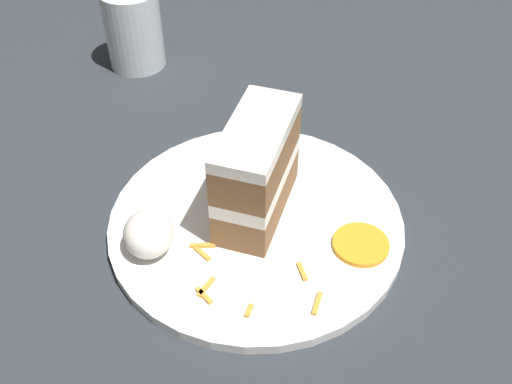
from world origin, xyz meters
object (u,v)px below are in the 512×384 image
(cake_slice, at_px, (257,168))
(orange_garnish, at_px, (361,245))
(cream_dollop, at_px, (148,234))
(drinking_glass, at_px, (134,34))
(plate, at_px, (256,222))

(cake_slice, distance_m, orange_garnish, 0.12)
(cream_dollop, bearing_deg, drinking_glass, -177.41)
(plate, xyz_separation_m, drinking_glass, (-0.31, -0.11, 0.04))
(orange_garnish, bearing_deg, plate, -117.74)
(cake_slice, relative_size, cream_dollop, 2.58)
(plate, height_order, cream_dollop, cream_dollop)
(cake_slice, bearing_deg, drinking_glass, -43.43)
(plate, bearing_deg, cake_slice, 170.56)
(orange_garnish, bearing_deg, cream_dollop, -96.86)
(cream_dollop, bearing_deg, cake_slice, 111.29)
(plate, distance_m, cake_slice, 0.06)
(cake_slice, height_order, drinking_glass, cake_slice)
(drinking_glass, bearing_deg, cream_dollop, 2.59)
(drinking_glass, bearing_deg, plate, 20.15)
(cream_dollop, relative_size, drinking_glass, 0.49)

